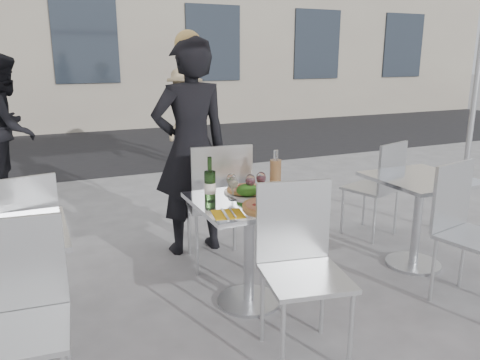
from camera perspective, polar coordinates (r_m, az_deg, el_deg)
name	(u,v)px	position (r m, az deg, el deg)	size (l,w,h in m)	color
ground	(249,302)	(3.39, 1.07, -14.65)	(80.00, 80.00, 0.00)	slate
street_asphalt	(106,146)	(9.40, -16.00, 3.99)	(24.00, 5.00, 0.00)	black
main_table	(249,230)	(3.16, 1.11, -6.10)	(0.72, 0.72, 0.75)	#B7BABF
side_table_left	(0,270)	(2.91, -27.17, -9.72)	(0.72, 0.72, 0.75)	#B7BABF
side_table_right	(419,203)	(4.00, 20.98, -2.58)	(0.72, 0.72, 0.75)	#B7BABF
chair_far	(219,196)	(3.68, -2.58, -1.93)	(0.54, 0.55, 1.03)	silver
chair_near	(300,255)	(2.70, 7.29, -9.01)	(0.52, 0.53, 0.98)	silver
side_chair_lfar	(22,232)	(3.37, -25.05, -5.73)	(0.50, 0.51, 0.95)	silver
side_chair_lnear	(19,305)	(2.44, -25.37, -13.64)	(0.47, 0.48, 0.95)	silver
side_chair_rfar	(380,182)	(4.53, 16.72, -0.18)	(0.53, 0.53, 0.92)	silver
side_chair_rnear	(466,222)	(3.55, 25.80, -4.65)	(0.52, 0.53, 0.97)	silver
woman_diner	(191,149)	(3.99, -6.01, 3.82)	(0.67, 0.44, 1.83)	black
pedestrian_a	(8,128)	(6.17, -26.47, 5.70)	(0.83, 0.65, 1.71)	black
pedestrian_b	(186,118)	(7.27, -6.62, 7.54)	(0.99, 0.57, 1.53)	tan
pizza_near	(270,206)	(2.94, 3.70, -3.14)	(0.35, 0.35, 0.02)	#E8A65A
pizza_far	(247,190)	(3.26, 0.86, -1.25)	(0.32, 0.32, 0.03)	white
salad_plate	(247,191)	(3.15, 0.92, -1.40)	(0.22, 0.22, 0.09)	white
wine_bottle	(210,184)	(3.04, -3.68, -0.53)	(0.08, 0.08, 0.29)	#24481B
carafe	(275,174)	(3.29, 4.34, 0.72)	(0.08, 0.08, 0.29)	tan
sugar_shaker	(272,189)	(3.15, 3.96, -1.12)	(0.06, 0.06, 0.11)	white
wineglass_white_a	(233,183)	(3.07, -0.88, -0.43)	(0.07, 0.07, 0.16)	white
wineglass_white_b	(231,180)	(3.15, -1.05, -0.03)	(0.07, 0.07, 0.16)	white
wineglass_red_a	(250,181)	(3.13, 1.27, -0.14)	(0.07, 0.07, 0.16)	white
wineglass_red_b	(261,179)	(3.20, 2.58, 0.17)	(0.07, 0.07, 0.16)	white
napkin_left	(228,214)	(2.81, -1.48, -4.13)	(0.21, 0.21, 0.01)	gold
napkin_right	(296,201)	(3.08, 6.88, -2.53)	(0.20, 0.20, 0.01)	gold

